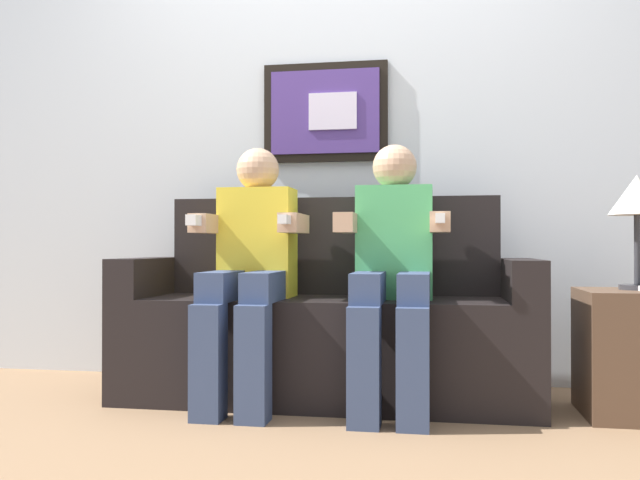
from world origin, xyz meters
TOP-DOWN VIEW (x-y plane):
  - ground_plane at (0.00, 0.00)m, footprint 5.46×5.46m
  - back_wall_assembly at (-0.00, 0.76)m, footprint 4.20×0.10m
  - couch at (0.00, 0.33)m, footprint 1.80×0.58m
  - person_on_left at (-0.30, 0.16)m, footprint 0.46×0.56m
  - person_on_right at (0.30, 0.16)m, footprint 0.46×0.56m
  - side_table_right at (1.25, 0.22)m, footprint 0.40×0.40m
  - table_lamp at (1.27, 0.25)m, footprint 0.22×0.22m

SIDE VIEW (x-z plane):
  - ground_plane at x=0.00m, z-range 0.00..0.00m
  - side_table_right at x=1.25m, z-range 0.00..0.50m
  - couch at x=0.00m, z-range -0.14..0.76m
  - person_on_right at x=0.30m, z-range 0.05..1.16m
  - person_on_left at x=-0.30m, z-range 0.05..1.16m
  - table_lamp at x=1.27m, z-range 0.63..1.09m
  - back_wall_assembly at x=0.00m, z-range 0.00..2.60m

